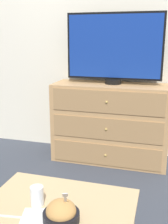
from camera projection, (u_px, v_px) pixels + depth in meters
ground_plane at (108, 150)px, 3.22m from camera, size 12.00×12.00×0.00m
wall_back at (111, 32)px, 2.90m from camera, size 12.00×0.05×2.60m
dresser at (110, 123)px, 2.87m from camera, size 1.16×0.44×0.80m
tv at (114, 48)px, 2.70m from camera, size 0.94×0.16×0.68m
coffee_table at (58, 219)px, 1.41m from camera, size 0.76×0.56×0.43m
takeout_bowl at (61, 213)px, 1.28m from camera, size 0.17×0.17×0.18m
drink_cup at (37, 197)px, 1.40m from camera, size 0.07×0.07×0.10m
napkin at (40, 220)px, 1.29m from camera, size 0.23×0.23×0.00m
knife at (18, 217)px, 1.31m from camera, size 0.19×0.04×0.01m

